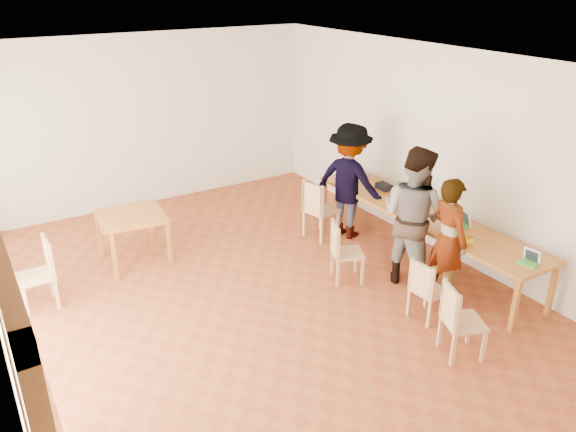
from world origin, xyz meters
The scene contains 24 objects.
ground centered at (0.00, 0.00, 0.00)m, with size 8.00×8.00×0.00m, color #994E25.
wall_back centered at (0.00, 4.00, 1.50)m, with size 6.00×0.10×3.00m, color beige.
wall_front centered at (0.00, -4.00, 1.50)m, with size 6.00×0.10×3.00m, color beige.
wall_right centered at (3.00, 0.00, 1.50)m, with size 0.10×8.00×3.00m, color beige.
ceiling centered at (0.00, 0.00, 3.02)m, with size 6.00×8.00×0.04m, color white.
communal_table centered at (2.50, -0.26, 0.70)m, with size 0.80×4.00×0.75m.
side_table centered at (-1.09, 1.85, 0.67)m, with size 0.90×0.90×0.75m.
chair_near centered at (1.23, -2.15, 0.54)m, with size 0.53×0.53×0.47m.
chair_mid centered at (1.44, -1.46, 0.49)m, with size 0.40×0.40×0.43m.
chair_far centered at (1.15, -0.16, 0.52)m, with size 0.52×0.52×0.45m.
chair_empty centered at (1.62, 1.11, 0.58)m, with size 0.53×0.53×0.51m.
chair_spare centered at (-2.40, 1.29, 0.56)m, with size 0.43×0.43×0.48m.
person_near centered at (2.06, -1.18, 0.82)m, with size 0.60×0.39×1.63m, color gray.
person_mid centered at (1.94, -0.65, 0.96)m, with size 0.93×0.73×1.92m, color gray.
person_far centered at (2.11, 0.96, 0.92)m, with size 1.18×0.68×1.83m, color gray.
laptop_near centered at (2.50, -2.05, 0.80)m, with size 0.22×0.24×0.18m.
laptop_mid centered at (2.65, -0.87, 0.81)m, with size 0.29×0.31×0.22m.
laptop_far centered at (2.49, -0.04, 0.81)m, with size 0.31×0.33×0.22m.
yellow_mug centered at (2.28, -1.32, 0.80)m, with size 0.13×0.13×0.10m, color yellow.
green_bottle centered at (2.52, 0.25, 0.89)m, with size 0.07×0.07×0.28m, color #127D1E.
clear_glass centered at (2.49, 1.33, 0.80)m, with size 0.07×0.07×0.09m, color silver.
condiment_cup centered at (2.27, -1.22, 0.78)m, with size 0.08×0.08×0.06m, color white.
pink_phone centered at (2.29, 1.56, 0.76)m, with size 0.05×0.10×0.01m, color #C5465B.
black_pouch centered at (2.64, 0.74, 0.80)m, with size 0.16×0.26×0.09m, color black.
Camera 1 is at (-2.99, -5.55, 3.93)m, focal length 35.00 mm.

